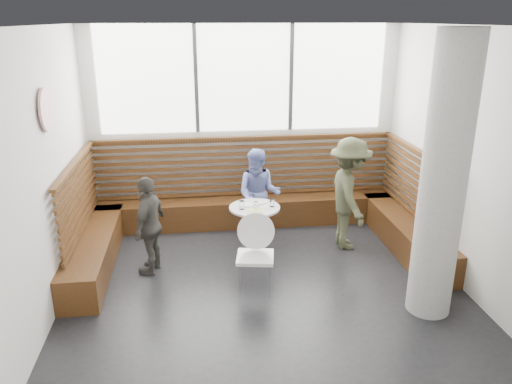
{
  "coord_description": "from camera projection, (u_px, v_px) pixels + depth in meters",
  "views": [
    {
      "loc": [
        -0.83,
        -5.45,
        3.28
      ],
      "look_at": [
        0.0,
        1.0,
        1.0
      ],
      "focal_mm": 35.0,
      "sensor_mm": 36.0,
      "label": 1
    }
  ],
  "objects": [
    {
      "name": "cafe_chair",
      "position": [
        254.0,
        247.0,
        6.19
      ],
      "size": [
        0.47,
        0.46,
        0.98
      ],
      "rotation": [
        0.0,
        0.0,
        -0.17
      ],
      "color": "white",
      "rests_on": "ground"
    },
    {
      "name": "cafe_table",
      "position": [
        255.0,
        220.0,
        7.14
      ],
      "size": [
        0.72,
        0.72,
        0.74
      ],
      "color": "silver",
      "rests_on": "ground"
    },
    {
      "name": "child_left",
      "position": [
        150.0,
        225.0,
        6.63
      ],
      "size": [
        0.58,
        0.85,
        1.34
      ],
      "primitive_type": "imported",
      "rotation": [
        0.0,
        0.0,
        -1.92
      ],
      "color": "#46433F",
      "rests_on": "ground"
    },
    {
      "name": "booth",
      "position": [
        250.0,
        212.0,
        7.81
      ],
      "size": [
        5.0,
        2.5,
        1.44
      ],
      "color": "#3C230F",
      "rests_on": "ground"
    },
    {
      "name": "child_back",
      "position": [
        259.0,
        194.0,
        7.68
      ],
      "size": [
        0.81,
        0.7,
        1.42
      ],
      "primitive_type": "imported",
      "rotation": [
        0.0,
        0.0,
        -0.28
      ],
      "color": "#6F7CC1",
      "rests_on": "ground"
    },
    {
      "name": "adult_man",
      "position": [
        349.0,
        194.0,
        7.31
      ],
      "size": [
        0.65,
        1.1,
        1.67
      ],
      "primitive_type": "imported",
      "rotation": [
        0.0,
        0.0,
        1.54
      ],
      "color": "#3E412B",
      "rests_on": "ground"
    },
    {
      "name": "wall_art",
      "position": [
        46.0,
        110.0,
        5.6
      ],
      "size": [
        0.03,
        0.5,
        0.5
      ],
      "primitive_type": "cylinder",
      "rotation": [
        0.0,
        1.57,
        0.0
      ],
      "color": "white",
      "rests_on": "room"
    },
    {
      "name": "menu_card",
      "position": [
        257.0,
        210.0,
        6.94
      ],
      "size": [
        0.24,
        0.2,
        0.0
      ],
      "primitive_type": "cube",
      "rotation": [
        0.0,
        0.0,
        -0.29
      ],
      "color": "#A5C64C",
      "rests_on": "cafe_table"
    },
    {
      "name": "glass_left",
      "position": [
        242.0,
        205.0,
        6.97
      ],
      "size": [
        0.08,
        0.08,
        0.12
      ],
      "primitive_type": "cylinder",
      "color": "white",
      "rests_on": "cafe_table"
    },
    {
      "name": "glass_mid",
      "position": [
        256.0,
        205.0,
        6.99
      ],
      "size": [
        0.06,
        0.06,
        0.1
      ],
      "primitive_type": "cylinder",
      "color": "white",
      "rests_on": "cafe_table"
    },
    {
      "name": "glass_right",
      "position": [
        272.0,
        203.0,
        7.07
      ],
      "size": [
        0.07,
        0.07,
        0.11
      ],
      "primitive_type": "cylinder",
      "color": "white",
      "rests_on": "cafe_table"
    },
    {
      "name": "concrete_column",
      "position": [
        443.0,
        181.0,
        5.42
      ],
      "size": [
        0.5,
        0.5,
        3.2
      ],
      "primitive_type": "cylinder",
      "color": "gray",
      "rests_on": "ground"
    },
    {
      "name": "plate_far",
      "position": [
        260.0,
        202.0,
        7.24
      ],
      "size": [
        0.22,
        0.22,
        0.02
      ],
      "primitive_type": "cylinder",
      "color": "white",
      "rests_on": "cafe_table"
    },
    {
      "name": "plate_near",
      "position": [
        248.0,
        204.0,
        7.14
      ],
      "size": [
        0.21,
        0.21,
        0.01
      ],
      "primitive_type": "cylinder",
      "color": "white",
      "rests_on": "cafe_table"
    },
    {
      "name": "room",
      "position": [
        267.0,
        171.0,
        5.76
      ],
      "size": [
        5.0,
        5.0,
        3.2
      ],
      "color": "silver",
      "rests_on": "ground"
    }
  ]
}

